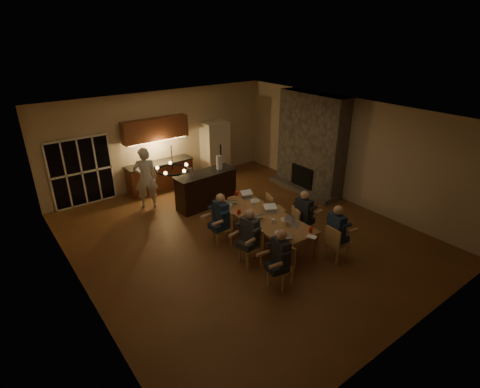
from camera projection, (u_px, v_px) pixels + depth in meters
name	position (u px, v px, depth m)	size (l,w,h in m)	color
floor	(243.00, 236.00, 9.91)	(9.00, 9.00, 0.00)	brown
back_wall	(161.00, 139.00, 12.54)	(8.00, 0.04, 3.20)	#C7AC8D
left_wall	(73.00, 229.00, 7.05)	(0.04, 9.00, 3.20)	#C7AC8D
right_wall	(347.00, 150.00, 11.45)	(0.04, 9.00, 3.20)	#C7AC8D
ceiling	(243.00, 115.00, 8.58)	(8.00, 9.00, 0.04)	white
french_doors	(82.00, 172.00, 11.26)	(1.86, 0.08, 2.10)	black
fireplace	(311.00, 143.00, 12.15)	(0.58, 2.50, 3.20)	#696052
kitchenette	(158.00, 155.00, 12.31)	(2.24, 0.68, 2.40)	maroon
refrigerator	(215.00, 149.00, 13.56)	(0.90, 0.68, 2.00)	beige
dining_table	(263.00, 229.00, 9.52)	(1.10, 2.84, 0.75)	#AF7846
bar_island	(206.00, 189.00, 11.39)	(1.96, 0.68, 1.08)	black
chair_left_near	(281.00, 267.00, 7.88)	(0.44, 0.44, 0.89)	tan
chair_left_mid	(251.00, 247.00, 8.61)	(0.44, 0.44, 0.89)	tan
chair_left_far	(222.00, 227.00, 9.44)	(0.44, 0.44, 0.89)	tan
chair_right_near	(338.00, 243.00, 8.76)	(0.44, 0.44, 0.89)	tan
chair_right_mid	(302.00, 223.00, 9.64)	(0.44, 0.44, 0.89)	tan
chair_right_far	(276.00, 209.00, 10.38)	(0.44, 0.44, 0.89)	tan
person_left_near	(280.00, 259.00, 7.72)	(0.60, 0.60, 1.38)	#20232A
person_right_near	(336.00, 232.00, 8.72)	(0.60, 0.60, 1.38)	#1F304D
person_left_mid	(250.00, 236.00, 8.56)	(0.60, 0.60, 1.38)	#32363C
person_right_mid	(303.00, 216.00, 9.47)	(0.60, 0.60, 1.38)	#20232A
person_left_far	(221.00, 219.00, 9.32)	(0.60, 0.60, 1.38)	#1F304D
standing_person	(146.00, 178.00, 11.12)	(0.69, 0.45, 1.90)	white
chandelier	(173.00, 170.00, 6.66)	(0.58, 0.58, 0.03)	black
laptop_a	(284.00, 233.00, 8.35)	(0.32, 0.28, 0.23)	silver
laptop_b	(294.00, 220.00, 8.89)	(0.32, 0.28, 0.23)	silver
laptop_c	(255.00, 214.00, 9.20)	(0.32, 0.28, 0.23)	silver
laptop_d	(271.00, 209.00, 9.46)	(0.32, 0.28, 0.23)	silver
laptop_e	(230.00, 199.00, 10.01)	(0.32, 0.28, 0.23)	silver
laptop_f	(248.00, 194.00, 10.26)	(0.32, 0.28, 0.23)	silver
mug_front	(273.00, 221.00, 9.01)	(0.08, 0.08, 0.10)	white
mug_mid	(252.00, 204.00, 9.87)	(0.09, 0.09, 0.10)	white
mug_back	(231.00, 206.00, 9.74)	(0.08, 0.08, 0.10)	white
redcup_near	(311.00, 230.00, 8.59)	(0.08, 0.08, 0.12)	red
redcup_mid	(239.00, 212.00, 9.41)	(0.09, 0.09, 0.12)	red
redcup_far	(236.00, 193.00, 10.45)	(0.09, 0.09, 0.12)	red
can_silver	(287.00, 224.00, 8.83)	(0.07, 0.07, 0.12)	#B2B2B7
can_cola	(226.00, 197.00, 10.22)	(0.07, 0.07, 0.12)	#3F0F0C
can_right	(265.00, 205.00, 9.78)	(0.06, 0.06, 0.12)	#B2B2B7
plate_near	(286.00, 220.00, 9.15)	(0.25, 0.25, 0.02)	white
plate_left	(280.00, 233.00, 8.56)	(0.24, 0.24, 0.02)	white
plate_far	(255.00, 201.00, 10.14)	(0.26, 0.26, 0.02)	white
notepad	(312.00, 237.00, 8.41)	(0.15, 0.21, 0.01)	white
bar_bottle	(191.00, 172.00, 10.88)	(0.09, 0.09, 0.24)	#99999E
bar_blender	(219.00, 162.00, 11.35)	(0.14, 0.14, 0.43)	silver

